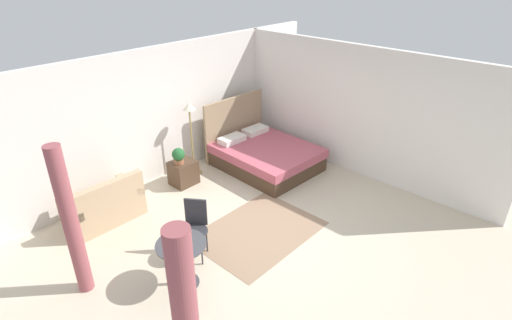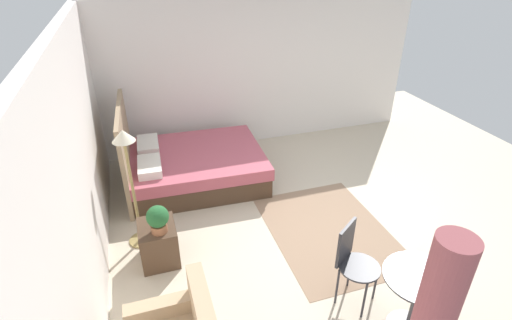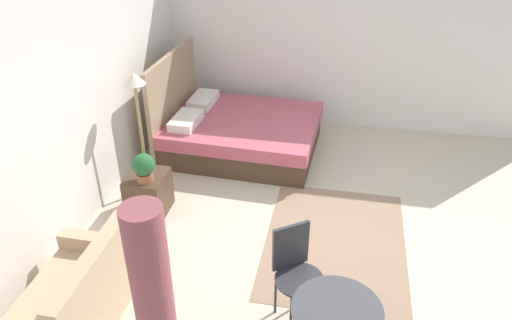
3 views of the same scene
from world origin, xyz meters
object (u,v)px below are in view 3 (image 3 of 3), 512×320
couch (75,301)px  potted_plant (144,167)px  cafe_chair_near_window (295,266)px  floor_lamp (138,106)px  bed (237,131)px  nightstand (149,194)px

couch → potted_plant: (1.59, -0.01, 0.38)m
potted_plant → cafe_chair_near_window: size_ratio=0.36×
potted_plant → floor_lamp: (0.52, 0.23, 0.47)m
floor_lamp → cafe_chair_near_window: floor_lamp is taller
bed → potted_plant: bed is taller
couch → cafe_chair_near_window: cafe_chair_near_window is taller
bed → cafe_chair_near_window: bearing=-157.8°
bed → couch: size_ratio=1.72×
bed → potted_plant: size_ratio=6.42×
bed → couch: bearing=169.0°
potted_plant → floor_lamp: size_ratio=0.21×
couch → nightstand: (1.69, 0.02, -0.04)m
potted_plant → cafe_chair_near_window: bearing=-121.4°
cafe_chair_near_window → potted_plant: bearing=58.6°
nightstand → bed: bearing=-22.1°
couch → floor_lamp: size_ratio=0.80×
cafe_chair_near_window → bed: bearing=22.2°
potted_plant → floor_lamp: 0.73m
potted_plant → couch: bearing=179.5°
couch → potted_plant: size_ratio=3.73×
nightstand → cafe_chair_near_window: bearing=-123.2°
bed → potted_plant: (-1.74, 0.64, 0.38)m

